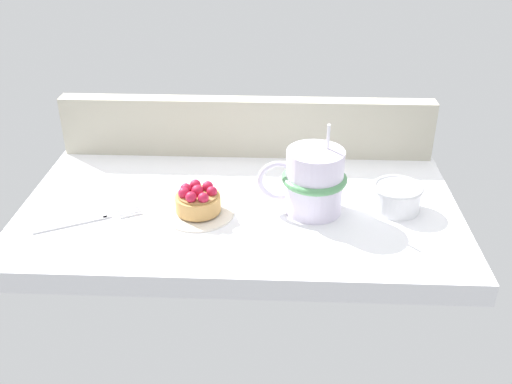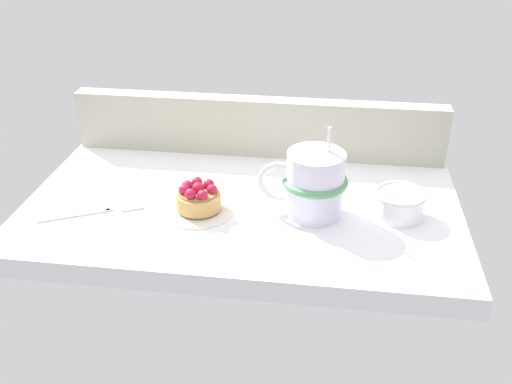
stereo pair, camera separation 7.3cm
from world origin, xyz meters
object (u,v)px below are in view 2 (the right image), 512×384
at_px(raspberry_tart, 198,197).
at_px(dessert_fork, 93,212).
at_px(dessert_plate, 199,209).
at_px(coffee_mug, 313,184).
at_px(sugar_bowl, 400,203).

bearing_deg(raspberry_tart, dessert_fork, -169.68).
height_order(dessert_plate, coffee_mug, coffee_mug).
bearing_deg(dessert_plate, coffee_mug, 5.93).
bearing_deg(raspberry_tart, dessert_plate, 17.77).
distance_m(raspberry_tart, dessert_fork, 0.17).
relative_size(raspberry_tart, sugar_bowl, 0.89).
height_order(dessert_plate, dessert_fork, dessert_plate).
bearing_deg(coffee_mug, sugar_bowl, 4.14).
height_order(raspberry_tart, sugar_bowl, raspberry_tart).
relative_size(dessert_plate, dessert_fork, 0.73).
height_order(dessert_fork, sugar_bowl, sugar_bowl).
bearing_deg(dessert_fork, dessert_plate, 10.34).
xyz_separation_m(dessert_plate, coffee_mug, (0.18, 0.02, 0.05)).
height_order(dessert_plate, raspberry_tart, raspberry_tart).
bearing_deg(dessert_fork, sugar_bowl, 6.96).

